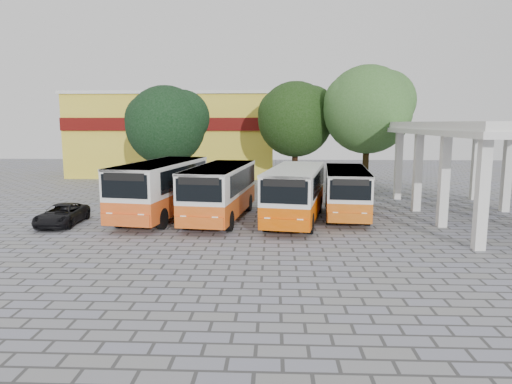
{
  "coord_description": "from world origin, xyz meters",
  "views": [
    {
      "loc": [
        -0.84,
        -21.65,
        5.34
      ],
      "look_at": [
        -1.85,
        3.55,
        1.5
      ],
      "focal_mm": 32.0,
      "sensor_mm": 36.0,
      "label": 1
    }
  ],
  "objects_px": {
    "bus_far_left": "(161,186)",
    "bus_far_right": "(346,189)",
    "bus_centre_right": "(295,190)",
    "parked_car": "(62,215)",
    "bus_centre_left": "(220,189)"
  },
  "relations": [
    {
      "from": "bus_far_left",
      "to": "parked_car",
      "type": "bearing_deg",
      "value": -146.6
    },
    {
      "from": "bus_centre_left",
      "to": "parked_car",
      "type": "distance_m",
      "value": 8.46
    },
    {
      "from": "bus_centre_left",
      "to": "bus_far_left",
      "type": "bearing_deg",
      "value": 179.47
    },
    {
      "from": "bus_far_left",
      "to": "bus_centre_right",
      "type": "height_order",
      "value": "bus_far_left"
    },
    {
      "from": "bus_far_left",
      "to": "bus_far_right",
      "type": "xyz_separation_m",
      "value": [
        10.53,
        0.85,
        -0.25
      ]
    },
    {
      "from": "bus_centre_left",
      "to": "bus_centre_right",
      "type": "xyz_separation_m",
      "value": [
        4.13,
        -0.35,
        -0.02
      ]
    },
    {
      "from": "bus_far_left",
      "to": "bus_centre_left",
      "type": "height_order",
      "value": "bus_far_left"
    },
    {
      "from": "bus_far_right",
      "to": "bus_centre_right",
      "type": "bearing_deg",
      "value": -145.3
    },
    {
      "from": "bus_far_left",
      "to": "parked_car",
      "type": "height_order",
      "value": "bus_far_left"
    },
    {
      "from": "bus_far_right",
      "to": "parked_car",
      "type": "bearing_deg",
      "value": -163.01
    },
    {
      "from": "bus_far_right",
      "to": "bus_centre_left",
      "type": "bearing_deg",
      "value": -163.76
    },
    {
      "from": "bus_centre_right",
      "to": "bus_far_right",
      "type": "height_order",
      "value": "bus_centre_right"
    },
    {
      "from": "bus_far_left",
      "to": "bus_far_right",
      "type": "distance_m",
      "value": 10.57
    },
    {
      "from": "parked_car",
      "to": "bus_far_right",
      "type": "bearing_deg",
      "value": 8.85
    },
    {
      "from": "bus_centre_right",
      "to": "parked_car",
      "type": "bearing_deg",
      "value": -163.73
    }
  ]
}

